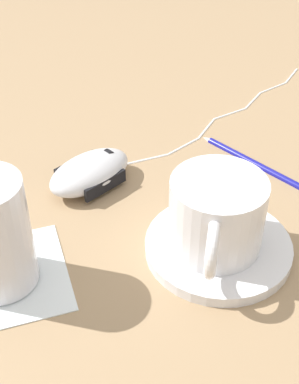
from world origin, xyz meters
The scene contains 7 objects.
ground_plane centered at (0.00, 0.00, 0.00)m, with size 3.00×3.00×0.00m, color #9E7F5B.
saucer centered at (0.00, -0.10, 0.01)m, with size 0.14×0.14×0.01m, color white.
coffee_cup centered at (0.00, -0.10, 0.05)m, with size 0.12×0.09×0.07m.
computer_mouse centered at (0.10, 0.04, 0.02)m, with size 0.11×0.11×0.03m.
mouse_cable centered at (0.27, -0.13, 0.00)m, with size 0.27×0.25×0.00m.
napkin_under_glass centered at (-0.05, 0.10, 0.00)m, with size 0.12×0.12×0.00m, color white.
pen centered at (0.15, -0.15, 0.00)m, with size 0.11×0.12×0.01m.
Camera 1 is at (-0.38, -0.05, 0.37)m, focal length 50.00 mm.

